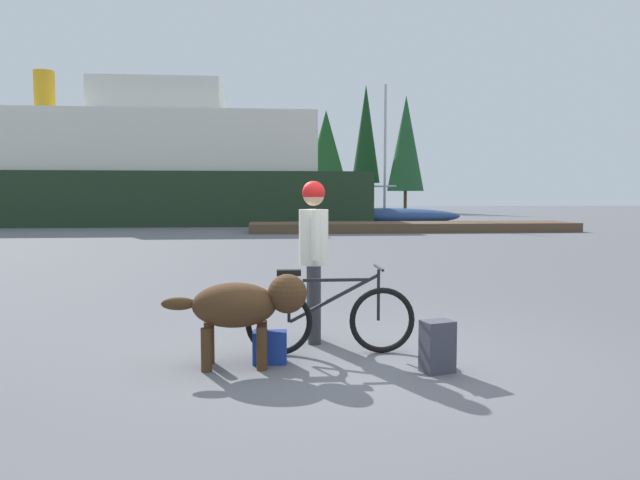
{
  "coord_description": "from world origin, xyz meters",
  "views": [
    {
      "loc": [
        -0.92,
        -5.65,
        1.61
      ],
      "look_at": [
        -0.28,
        1.43,
        1.07
      ],
      "focal_mm": 33.26,
      "sensor_mm": 36.0,
      "label": 1
    }
  ],
  "objects_px": {
    "handbag_pannier": "(270,347)",
    "sailboat_moored": "(384,216)",
    "bicycle": "(329,318)",
    "backpack": "(437,346)",
    "dog": "(245,305)",
    "person_cyclist": "(314,245)",
    "ferry_boat": "(113,172)"
  },
  "relations": [
    {
      "from": "dog",
      "to": "ferry_boat",
      "type": "bearing_deg",
      "value": 106.13
    },
    {
      "from": "handbag_pannier",
      "to": "dog",
      "type": "bearing_deg",
      "value": -160.31
    },
    {
      "from": "person_cyclist",
      "to": "dog",
      "type": "distance_m",
      "value": 1.24
    },
    {
      "from": "handbag_pannier",
      "to": "sailboat_moored",
      "type": "xyz_separation_m",
      "value": [
        6.44,
        26.33,
        0.33
      ]
    },
    {
      "from": "person_cyclist",
      "to": "handbag_pannier",
      "type": "relative_size",
      "value": 5.51
    },
    {
      "from": "dog",
      "to": "handbag_pannier",
      "type": "bearing_deg",
      "value": 19.69
    },
    {
      "from": "person_cyclist",
      "to": "ferry_boat",
      "type": "xyz_separation_m",
      "value": [
        -9.07,
        27.99,
        1.87
      ]
    },
    {
      "from": "sailboat_moored",
      "to": "dog",
      "type": "bearing_deg",
      "value": -104.18
    },
    {
      "from": "ferry_boat",
      "to": "sailboat_moored",
      "type": "relative_size",
      "value": 3.36
    },
    {
      "from": "dog",
      "to": "backpack",
      "type": "xyz_separation_m",
      "value": [
        1.75,
        -0.34,
        -0.34
      ]
    },
    {
      "from": "sailboat_moored",
      "to": "person_cyclist",
      "type": "bearing_deg",
      "value": -103.14
    },
    {
      "from": "bicycle",
      "to": "dog",
      "type": "distance_m",
      "value": 0.93
    },
    {
      "from": "dog",
      "to": "handbag_pannier",
      "type": "relative_size",
      "value": 4.23
    },
    {
      "from": "sailboat_moored",
      "to": "bicycle",
      "type": "bearing_deg",
      "value": -102.63
    },
    {
      "from": "person_cyclist",
      "to": "sailboat_moored",
      "type": "relative_size",
      "value": 0.21
    },
    {
      "from": "backpack",
      "to": "sailboat_moored",
      "type": "distance_m",
      "value": 27.21
    },
    {
      "from": "person_cyclist",
      "to": "handbag_pannier",
      "type": "height_order",
      "value": "person_cyclist"
    },
    {
      "from": "bicycle",
      "to": "dog",
      "type": "relative_size",
      "value": 1.27
    },
    {
      "from": "person_cyclist",
      "to": "backpack",
      "type": "distance_m",
      "value": 1.81
    },
    {
      "from": "backpack",
      "to": "bicycle",
      "type": "bearing_deg",
      "value": 142.89
    },
    {
      "from": "backpack",
      "to": "ferry_boat",
      "type": "bearing_deg",
      "value": 109.07
    },
    {
      "from": "backpack",
      "to": "sailboat_moored",
      "type": "relative_size",
      "value": 0.06
    },
    {
      "from": "dog",
      "to": "ferry_boat",
      "type": "distance_m",
      "value": 30.15
    },
    {
      "from": "ferry_boat",
      "to": "sailboat_moored",
      "type": "xyz_separation_m",
      "value": [
        15.03,
        -2.46,
        -2.45
      ]
    },
    {
      "from": "person_cyclist",
      "to": "ferry_boat",
      "type": "distance_m",
      "value": 29.48
    },
    {
      "from": "handbag_pannier",
      "to": "ferry_boat",
      "type": "distance_m",
      "value": 30.17
    },
    {
      "from": "dog",
      "to": "ferry_boat",
      "type": "height_order",
      "value": "ferry_boat"
    },
    {
      "from": "bicycle",
      "to": "backpack",
      "type": "height_order",
      "value": "bicycle"
    },
    {
      "from": "handbag_pannier",
      "to": "ferry_boat",
      "type": "xyz_separation_m",
      "value": [
        -8.58,
        28.79,
        2.78
      ]
    },
    {
      "from": "person_cyclist",
      "to": "bicycle",
      "type": "bearing_deg",
      "value": -77.82
    },
    {
      "from": "bicycle",
      "to": "person_cyclist",
      "type": "xyz_separation_m",
      "value": [
        -0.12,
        0.54,
        0.7
      ]
    },
    {
      "from": "bicycle",
      "to": "backpack",
      "type": "relative_size",
      "value": 3.65
    }
  ]
}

